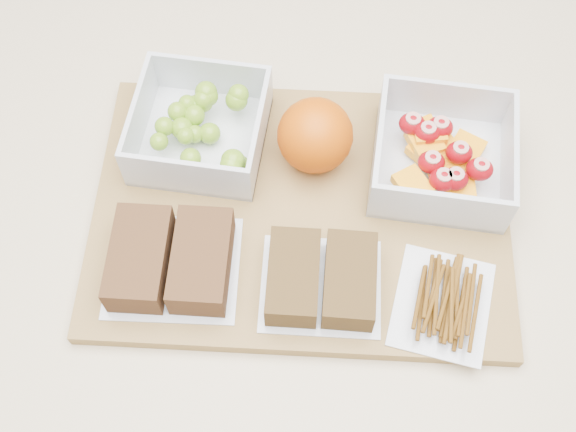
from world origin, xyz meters
name	(u,v)px	position (x,y,z in m)	size (l,w,h in m)	color
ground	(297,420)	(0.00, 0.00, 0.00)	(4.00, 4.00, 0.00)	gray
counter	(300,356)	(0.00, 0.00, 0.45)	(1.20, 0.90, 0.90)	beige
cutting_board	(301,211)	(-0.01, 0.01, 0.91)	(0.42, 0.30, 0.02)	olive
grape_container	(202,127)	(-0.12, 0.08, 0.94)	(0.13, 0.13, 0.06)	silver
fruit_container	(441,157)	(0.13, 0.08, 0.94)	(0.14, 0.14, 0.06)	silver
orange	(315,136)	(0.00, 0.07, 0.95)	(0.08, 0.08, 0.08)	#D65405
sandwich_bag_left	(171,260)	(-0.12, -0.08, 0.94)	(0.14, 0.13, 0.04)	silver
sandwich_bag_center	(321,279)	(0.02, -0.07, 0.93)	(0.12, 0.11, 0.04)	silver
pretzel_bag	(444,300)	(0.14, -0.07, 0.93)	(0.10, 0.12, 0.02)	silver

